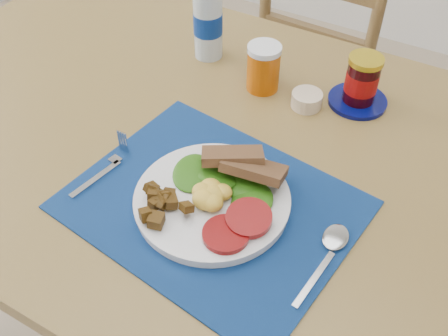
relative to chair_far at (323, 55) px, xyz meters
The scene contains 10 objects.
table 0.72m from the chair_far, 90.46° to the right, with size 1.40×0.90×0.75m.
chair_far is the anchor object (origin of this frame).
placemat 0.89m from the chair_far, 82.50° to the right, with size 0.46×0.36×0.00m, color black.
breakfast_plate 0.90m from the chair_far, 82.86° to the right, with size 0.26×0.26×0.06m.
fork 0.90m from the chair_far, 96.08° to the right, with size 0.03×0.16×0.00m.
spoon 0.93m from the chair_far, 69.49° to the right, with size 0.04×0.17×0.00m.
water_bottle 0.58m from the chair_far, 104.88° to the right, with size 0.06×0.06×0.22m.
juice_glass 0.58m from the chair_far, 85.85° to the right, with size 0.07×0.07×0.09m, color #B04A04.
ramekin 0.60m from the chair_far, 74.90° to the right, with size 0.06×0.06×0.03m, color beige.
jam_on_saucer 0.59m from the chair_far, 63.85° to the right, with size 0.12×0.12×0.11m.
Camera 1 is at (0.42, -0.43, 1.42)m, focal length 42.00 mm.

